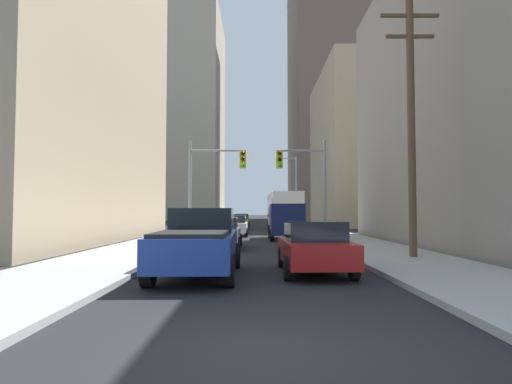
{
  "coord_description": "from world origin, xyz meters",
  "views": [
    {
      "loc": [
        -0.08,
        -5.53,
        1.81
      ],
      "look_at": [
        0.0,
        37.6,
        3.75
      ],
      "focal_mm": 30.1,
      "sensor_mm": 36.0,
      "label": 1
    }
  ],
  "objects": [
    {
      "name": "ground_plane",
      "position": [
        0.0,
        0.0,
        0.0
      ],
      "size": [
        400.0,
        400.0,
        0.0
      ],
      "primitive_type": "plane",
      "color": "black"
    },
    {
      "name": "sidewalk_left",
      "position": [
        -5.31,
        50.0,
        0.07
      ],
      "size": [
        3.87,
        160.0,
        0.15
      ],
      "primitive_type": "cube",
      "color": "#9E9E99",
      "rests_on": "ground"
    },
    {
      "name": "sidewalk_right",
      "position": [
        5.31,
        50.0,
        0.07
      ],
      "size": [
        3.87,
        160.0,
        0.15
      ],
      "primitive_type": "cube",
      "color": "#9E9E99",
      "rests_on": "ground"
    },
    {
      "name": "city_bus",
      "position": [
        2.42,
        33.75,
        1.93
      ],
      "size": [
        2.67,
        11.52,
        3.4
      ],
      "color": "silver",
      "rests_on": "ground"
    },
    {
      "name": "pickup_truck_blue",
      "position": [
        -1.69,
        6.61,
        0.93
      ],
      "size": [
        2.2,
        5.43,
        1.9
      ],
      "color": "navy",
      "rests_on": "ground"
    },
    {
      "name": "cargo_van_navy",
      "position": [
        1.83,
        22.0,
        1.29
      ],
      "size": [
        2.16,
        5.23,
        2.26
      ],
      "color": "#141E4C",
      "rests_on": "ground"
    },
    {
      "name": "sedan_red",
      "position": [
        1.61,
        7.04,
        0.77
      ],
      "size": [
        1.95,
        4.24,
        1.52
      ],
      "color": "maroon",
      "rests_on": "ground"
    },
    {
      "name": "sedan_silver",
      "position": [
        -1.79,
        15.33,
        0.77
      ],
      "size": [
        1.95,
        4.21,
        1.52
      ],
      "color": "#B7BABF",
      "rests_on": "ground"
    },
    {
      "name": "sedan_white",
      "position": [
        -1.64,
        25.75,
        0.77
      ],
      "size": [
        1.95,
        4.22,
        1.52
      ],
      "color": "white",
      "rests_on": "ground"
    },
    {
      "name": "sedan_beige",
      "position": [
        -1.78,
        37.64,
        0.77
      ],
      "size": [
        1.95,
        4.21,
        1.52
      ],
      "color": "#C6B793",
      "rests_on": "ground"
    },
    {
      "name": "sedan_green",
      "position": [
        -1.81,
        46.39,
        0.77
      ],
      "size": [
        1.96,
        4.27,
        1.52
      ],
      "color": "#195938",
      "rests_on": "ground"
    },
    {
      "name": "traffic_signal_near_left",
      "position": [
        -2.55,
        19.65,
        4.02
      ],
      "size": [
        3.39,
        0.44,
        6.0
      ],
      "color": "gray",
      "rests_on": "ground"
    },
    {
      "name": "traffic_signal_near_right",
      "position": [
        2.75,
        19.65,
        4.0
      ],
      "size": [
        2.95,
        0.44,
        6.0
      ],
      "color": "gray",
      "rests_on": "ground"
    },
    {
      "name": "utility_pole_right",
      "position": [
        5.7,
        10.29,
        5.16
      ],
      "size": [
        2.2,
        0.28,
        9.77
      ],
      "color": "brown",
      "rests_on": "ground"
    },
    {
      "name": "street_lamp_right",
      "position": [
        3.74,
        38.75,
        4.52
      ],
      "size": [
        2.2,
        0.32,
        7.5
      ],
      "color": "gray",
      "rests_on": "ground"
    },
    {
      "name": "building_left_far_tower",
      "position": [
        -17.37,
        92.73,
        23.56
      ],
      "size": [
        18.25,
        25.49,
        47.13
      ],
      "primitive_type": "cube",
      "color": "#B7A893",
      "rests_on": "ground"
    },
    {
      "name": "building_right_mid_block",
      "position": [
        15.77,
        48.43,
        9.63
      ],
      "size": [
        15.38,
        20.23,
        19.26
      ],
      "primitive_type": "cube",
      "color": "tan",
      "rests_on": "ground"
    },
    {
      "name": "building_right_far_highrise",
      "position": [
        19.83,
        88.12,
        31.45
      ],
      "size": [
        23.83,
        27.2,
        62.91
      ],
      "primitive_type": "cube",
      "color": "#66564C",
      "rests_on": "ground"
    }
  ]
}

